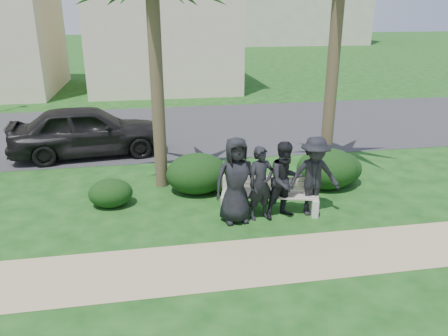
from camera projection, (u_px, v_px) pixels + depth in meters
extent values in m
plane|color=#133E11|center=(249.00, 217.00, 9.72)|extent=(160.00, 160.00, 0.00)
cube|color=tan|center=(271.00, 259.00, 8.05)|extent=(30.00, 1.60, 0.01)
cube|color=#2D2D30|center=(203.00, 127.00, 17.13)|extent=(160.00, 8.00, 0.01)
cube|color=beige|center=(162.00, 25.00, 25.02)|extent=(8.00, 8.00, 7.00)
cube|color=#A49989|center=(270.00, 195.00, 9.82)|extent=(2.22, 1.07, 0.04)
cube|color=#A49989|center=(267.00, 183.00, 9.94)|extent=(2.09, 0.63, 0.25)
cube|color=beige|center=(225.00, 207.00, 9.72)|extent=(0.27, 0.52, 0.40)
cube|color=beige|center=(312.00, 201.00, 10.05)|extent=(0.27, 0.52, 0.40)
imported|color=black|center=(236.00, 180.00, 9.22)|extent=(0.97, 0.68, 1.88)
imported|color=black|center=(261.00, 183.00, 9.38)|extent=(0.68, 0.53, 1.64)
imported|color=black|center=(285.00, 180.00, 9.43)|extent=(0.98, 0.85, 1.73)
imported|color=black|center=(314.00, 176.00, 9.56)|extent=(1.20, 0.73, 1.80)
ellipsoid|color=black|center=(111.00, 192.00, 10.17)|extent=(1.02, 0.84, 0.66)
ellipsoid|color=black|center=(197.00, 172.00, 10.91)|extent=(1.56, 1.29, 1.02)
ellipsoid|color=black|center=(220.00, 179.00, 11.06)|extent=(0.92, 0.76, 0.60)
ellipsoid|color=black|center=(234.00, 176.00, 10.93)|extent=(1.28, 1.06, 0.83)
ellipsoid|color=black|center=(327.00, 167.00, 11.21)|extent=(1.60, 1.32, 1.04)
ellipsoid|color=black|center=(335.00, 168.00, 11.38)|extent=(1.40, 1.16, 0.92)
cylinder|color=brown|center=(157.00, 86.00, 10.59)|extent=(0.32, 0.32, 5.18)
cylinder|color=brown|center=(332.00, 74.00, 11.39)|extent=(0.32, 0.32, 5.51)
imported|color=black|center=(88.00, 131.00, 13.60)|extent=(4.84, 2.36, 1.59)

